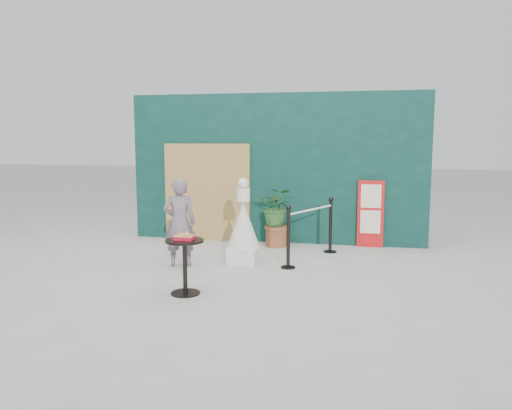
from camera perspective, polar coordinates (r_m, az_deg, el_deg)
name	(u,v)px	position (r m, az deg, el deg)	size (l,w,h in m)	color
ground	(239,283)	(7.36, -1.96, -8.95)	(60.00, 60.00, 0.00)	#ADAAA5
back_wall	(276,168)	(10.16, 2.28, 4.21)	(6.00, 0.30, 3.00)	#092C24
bamboo_fence	(207,192)	(10.33, -5.61, 1.45)	(1.80, 0.08, 2.00)	tan
woman	(179,222)	(8.29, -8.74, -1.97)	(0.53, 0.35, 1.46)	slate
menu_board	(370,214)	(9.91, 12.95, -1.00)	(0.50, 0.07, 1.30)	red
statue	(243,229)	(8.43, -1.46, -2.71)	(0.56, 0.56, 1.45)	white
cafe_table	(185,258)	(6.82, -8.13, -6.02)	(0.52, 0.52, 0.75)	black
food_basket	(185,237)	(6.76, -8.16, -3.63)	(0.26, 0.19, 0.11)	red
planter	(277,212)	(9.73, 2.36, -0.85)	(0.68, 0.59, 1.16)	brown
stanchion_barrier	(311,232)	(8.71, 6.28, -3.05)	(0.84, 1.54, 1.03)	black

